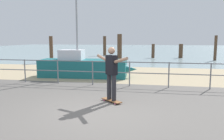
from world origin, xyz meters
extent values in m
cube|color=#605B56|center=(0.00, -1.00, 0.00)|extent=(24.00, 10.00, 0.04)
cube|color=tan|center=(0.00, 7.00, 0.00)|extent=(24.00, 6.00, 0.04)
cube|color=#849EA3|center=(0.00, 35.00, 0.00)|extent=(72.00, 50.00, 0.04)
cylinder|color=slate|center=(-4.14, 3.60, 0.53)|extent=(0.05, 0.05, 1.05)
cylinder|color=slate|center=(-2.56, 3.60, 0.53)|extent=(0.05, 0.05, 1.05)
cylinder|color=slate|center=(-0.99, 3.60, 0.53)|extent=(0.05, 0.05, 1.05)
cylinder|color=slate|center=(0.59, 3.60, 0.53)|extent=(0.05, 0.05, 1.05)
cylinder|color=slate|center=(2.17, 3.60, 0.53)|extent=(0.05, 0.05, 1.05)
cylinder|color=slate|center=(3.74, 3.60, 0.53)|extent=(0.05, 0.05, 1.05)
cylinder|color=slate|center=(-1.77, 3.60, 1.02)|extent=(14.19, 0.04, 0.04)
cylinder|color=slate|center=(-1.77, 3.60, 0.58)|extent=(14.19, 0.04, 0.04)
cube|color=#19666B|center=(-2.01, 5.53, 0.45)|extent=(4.49, 1.70, 0.90)
cone|color=#19666B|center=(0.18, 5.68, 0.45)|extent=(1.15, 0.84, 0.77)
cylinder|color=#9EA0A5|center=(-2.31, 5.51, 2.81)|extent=(0.10, 0.10, 3.81)
cube|color=silver|center=(-2.61, 5.49, 1.15)|extent=(1.26, 0.98, 0.50)
cube|color=brown|center=(0.32, 1.09, 0.07)|extent=(0.74, 0.68, 0.02)
cylinder|color=#E5598C|center=(0.58, 0.97, 0.03)|extent=(0.06, 0.06, 0.06)
cylinder|color=#E5598C|center=(0.47, 0.84, 0.03)|extent=(0.06, 0.06, 0.06)
cylinder|color=#E5598C|center=(0.16, 1.33, 0.03)|extent=(0.06, 0.06, 0.06)
cylinder|color=#E5598C|center=(0.05, 1.21, 0.03)|extent=(0.06, 0.06, 0.06)
cylinder|color=#26262B|center=(0.41, 1.01, 0.48)|extent=(0.14, 0.14, 0.80)
cylinder|color=#26262B|center=(0.22, 1.17, 0.48)|extent=(0.14, 0.14, 0.80)
cube|color=black|center=(0.32, 1.09, 1.18)|extent=(0.40, 0.39, 0.60)
sphere|color=#9E755B|center=(0.32, 1.09, 1.62)|extent=(0.22, 0.22, 0.22)
cylinder|color=#9E755B|center=(0.65, 0.80, 1.36)|extent=(0.48, 0.43, 0.23)
cylinder|color=#9E755B|center=(-0.02, 1.38, 1.36)|extent=(0.48, 0.43, 0.23)
cylinder|color=#513826|center=(-6.83, 12.01, 1.07)|extent=(0.29, 0.29, 2.15)
cylinder|color=#513826|center=(-4.11, 19.95, 1.10)|extent=(0.35, 0.35, 2.20)
cylinder|color=#513826|center=(-1.39, 13.50, 1.16)|extent=(0.39, 0.39, 2.32)
cylinder|color=#513826|center=(1.33, 17.72, 0.70)|extent=(0.30, 0.30, 1.41)
cylinder|color=#513826|center=(4.06, 18.31, 0.70)|extent=(0.40, 0.40, 1.40)
cylinder|color=#513826|center=(6.78, 16.08, 1.11)|extent=(0.25, 0.25, 2.22)
camera|label=1|loc=(1.65, -5.85, 2.01)|focal=37.35mm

